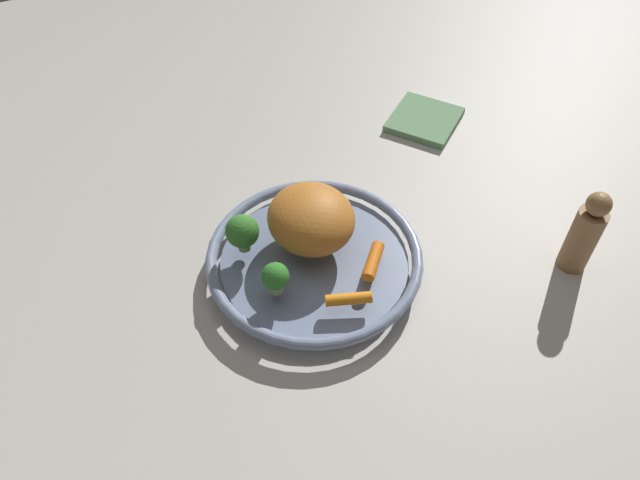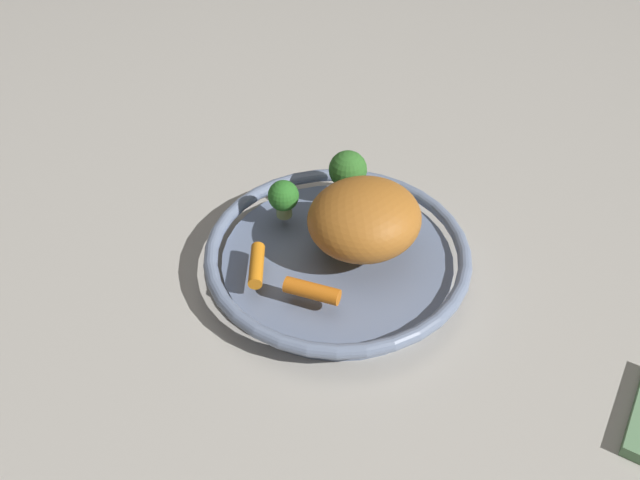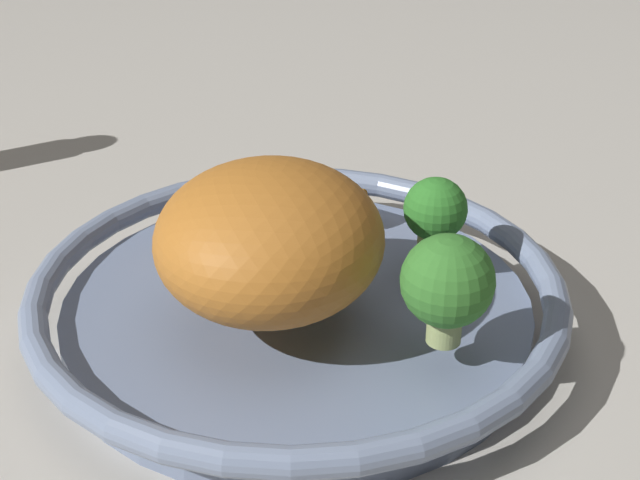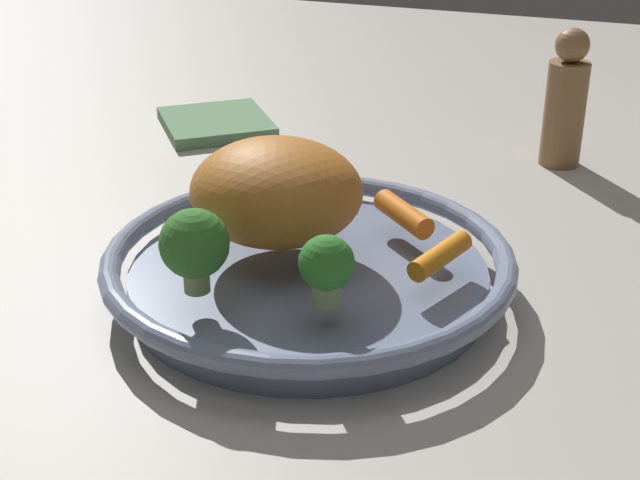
{
  "view_description": "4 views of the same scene",
  "coord_description": "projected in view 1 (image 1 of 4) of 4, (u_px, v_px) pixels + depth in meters",
  "views": [
    {
      "loc": [
        -0.52,
        0.23,
        0.71
      ],
      "look_at": [
        0.01,
        -0.01,
        0.06
      ],
      "focal_mm": 33.84,
      "sensor_mm": 36.0,
      "label": 1
    },
    {
      "loc": [
        -0.22,
        -0.52,
        0.57
      ],
      "look_at": [
        -0.03,
        -0.01,
        0.07
      ],
      "focal_mm": 36.69,
      "sensor_mm": 36.0,
      "label": 2
    },
    {
      "loc": [
        0.48,
        0.11,
        0.33
      ],
      "look_at": [
        0.01,
        0.02,
        0.08
      ],
      "focal_mm": 54.29,
      "sensor_mm": 36.0,
      "label": 3
    },
    {
      "loc": [
        -0.22,
        0.59,
        0.35
      ],
      "look_at": [
        -0.01,
        0.01,
        0.05
      ],
      "focal_mm": 51.43,
      "sensor_mm": 36.0,
      "label": 4
    }
  ],
  "objects": [
    {
      "name": "ground_plane",
      "position": [
        315.0,
        270.0,
        0.91
      ],
      "size": [
        2.17,
        2.17,
        0.0
      ],
      "primitive_type": "plane",
      "color": "#B7B2A8"
    },
    {
      "name": "serving_bowl",
      "position": [
        314.0,
        261.0,
        0.89
      ],
      "size": [
        0.32,
        0.32,
        0.04
      ],
      "color": "slate",
      "rests_on": "ground_plane"
    },
    {
      "name": "roast_chicken_piece",
      "position": [
        311.0,
        219.0,
        0.87
      ],
      "size": [
        0.14,
        0.14,
        0.08
      ],
      "primitive_type": "ellipsoid",
      "rotation": [
        0.0,
        0.0,
        3.22
      ],
      "color": "#B66B26",
      "rests_on": "serving_bowl"
    },
    {
      "name": "baby_carrot_center",
      "position": [
        373.0,
        261.0,
        0.86
      ],
      "size": [
        0.06,
        0.06,
        0.02
      ],
      "primitive_type": "cylinder",
      "rotation": [
        1.54,
        0.0,
        0.84
      ],
      "color": "orange",
      "rests_on": "serving_bowl"
    },
    {
      "name": "baby_carrot_right",
      "position": [
        349.0,
        299.0,
        0.81
      ],
      "size": [
        0.04,
        0.07,
        0.02
      ],
      "primitive_type": "cylinder",
      "rotation": [
        1.61,
        0.0,
        2.79
      ],
      "color": "orange",
      "rests_on": "serving_bowl"
    },
    {
      "name": "broccoli_floret_mid",
      "position": [
        275.0,
        277.0,
        0.81
      ],
      "size": [
        0.04,
        0.04,
        0.05
      ],
      "color": "#94AC66",
      "rests_on": "serving_bowl"
    },
    {
      "name": "broccoli_floret_small",
      "position": [
        242.0,
        232.0,
        0.86
      ],
      "size": [
        0.05,
        0.05,
        0.06
      ],
      "color": "#98A866",
      "rests_on": "serving_bowl"
    },
    {
      "name": "pepper_mill",
      "position": [
        585.0,
        234.0,
        0.87
      ],
      "size": [
        0.04,
        0.04,
        0.15
      ],
      "color": "olive",
      "rests_on": "ground_plane"
    },
    {
      "name": "dish_towel",
      "position": [
        424.0,
        120.0,
        1.15
      ],
      "size": [
        0.17,
        0.17,
        0.01
      ],
      "primitive_type": "cube",
      "rotation": [
        0.0,
        0.0,
        0.66
      ],
      "color": "#669366",
      "rests_on": "ground_plane"
    }
  ]
}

